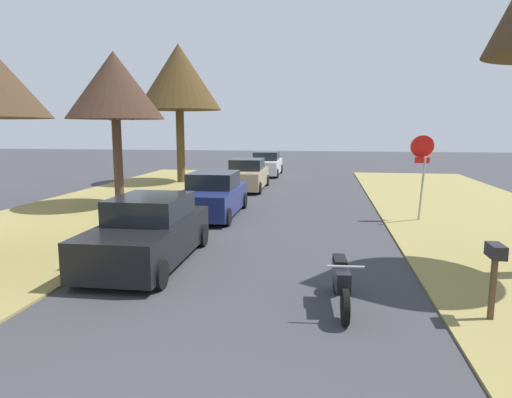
% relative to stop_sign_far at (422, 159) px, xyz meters
% --- Properties ---
extents(stop_sign_far, '(0.81, 0.73, 2.91)m').
position_rel_stop_sign_far_xyz_m(stop_sign_far, '(0.00, 0.00, 0.00)').
color(stop_sign_far, '#9EA0A5').
rests_on(stop_sign_far, grass_verge_right).
extents(street_tree_left_mid_b, '(3.82, 3.82, 6.08)m').
position_rel_stop_sign_far_xyz_m(street_tree_left_mid_b, '(-11.49, 1.19, 2.64)').
color(street_tree_left_mid_b, '#49342A').
rests_on(street_tree_left_mid_b, grass_verge_left).
extents(street_tree_left_far, '(4.77, 4.77, 7.79)m').
position_rel_stop_sign_far_xyz_m(street_tree_left_far, '(-11.54, 9.26, 3.83)').
color(street_tree_left_far, brown).
rests_on(street_tree_left_far, grass_verge_left).
extents(parked_sedan_black, '(2.00, 4.43, 1.57)m').
position_rel_stop_sign_far_xyz_m(parked_sedan_black, '(-7.32, -5.95, -1.42)').
color(parked_sedan_black, black).
rests_on(parked_sedan_black, ground).
extents(parked_sedan_navy, '(2.00, 4.43, 1.57)m').
position_rel_stop_sign_far_xyz_m(parked_sedan_navy, '(-7.25, -0.09, -1.42)').
color(parked_sedan_navy, navy).
rests_on(parked_sedan_navy, ground).
extents(parked_sedan_tan, '(2.00, 4.43, 1.57)m').
position_rel_stop_sign_far_xyz_m(parked_sedan_tan, '(-7.25, 7.02, -1.42)').
color(parked_sedan_tan, tan).
rests_on(parked_sedan_tan, ground).
extents(parked_sedan_white, '(2.00, 4.43, 1.57)m').
position_rel_stop_sign_far_xyz_m(parked_sedan_white, '(-7.18, 14.12, -1.42)').
color(parked_sedan_white, white).
rests_on(parked_sedan_white, ground).
extents(parked_motorcycle, '(0.60, 2.05, 0.97)m').
position_rel_stop_sign_far_xyz_m(parked_motorcycle, '(-2.90, -7.97, -1.66)').
color(parked_motorcycle, black).
rests_on(parked_motorcycle, ground).
extents(curbside_mailbox, '(0.22, 0.44, 1.27)m').
position_rel_stop_sign_far_xyz_m(curbside_mailbox, '(-0.46, -8.23, -1.09)').
color(curbside_mailbox, brown).
rests_on(curbside_mailbox, grass_verge_right).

